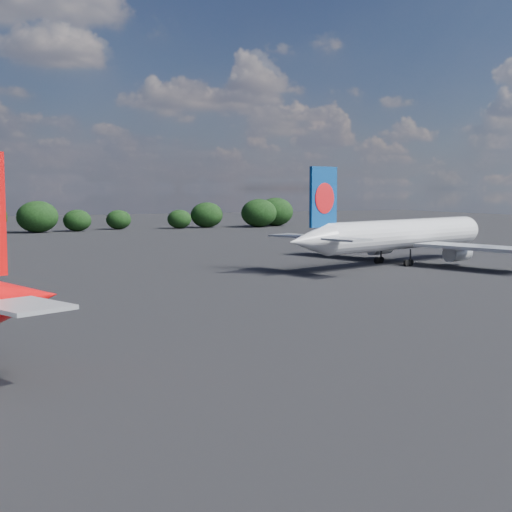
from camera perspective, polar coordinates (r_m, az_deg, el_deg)
name	(u,v)px	position (r m, az deg, el deg)	size (l,w,h in m)	color
china_southern_airliner	(397,236)	(117.48, 11.21, 1.62)	(46.34, 44.46, 15.41)	silver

